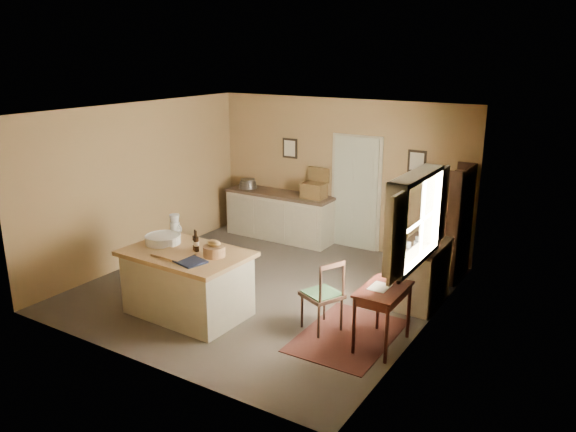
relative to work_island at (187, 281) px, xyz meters
The scene contains 16 objects.
ground 1.38m from the work_island, 71.37° to the left, with size 5.00×5.00×0.00m, color #4A4139.
wall_back 3.85m from the work_island, 83.66° to the left, with size 5.00×0.10×2.70m, color olive.
wall_front 1.60m from the work_island, 71.98° to the right, with size 5.00×0.10×2.70m, color olive.
wall_left 2.57m from the work_island, 149.52° to the left, with size 0.10×5.00×2.70m, color olive.
wall_right 3.28m from the work_island, 22.85° to the left, with size 0.10×5.00×2.70m, color olive.
ceiling 2.57m from the work_island, 71.37° to the left, with size 5.00×5.00×0.00m, color silver.
door 3.82m from the work_island, 78.33° to the left, with size 0.97×0.06×2.11m, color #AFB298.
framed_prints 3.96m from the work_island, 80.59° to the left, with size 2.82×0.02×0.38m.
window 3.20m from the work_island, 19.91° to the left, with size 0.25×1.99×1.12m.
work_island is the anchor object (origin of this frame).
sideboard 3.50m from the work_island, 101.29° to the left, with size 2.17×0.61×1.18m.
rug 2.29m from the work_island, 15.05° to the left, with size 1.10×1.60×0.01m, color #451A17.
writing_desk 2.68m from the work_island, 12.56° to the left, with size 0.49×0.81×0.82m.
desk_chair 1.87m from the work_island, 17.51° to the left, with size 0.45×0.45×0.97m, color black, non-canonical shape.
right_cabinet 3.30m from the work_island, 37.68° to the left, with size 0.57×1.01×0.99m.
shelving_unit 4.27m from the work_island, 49.45° to the left, with size 0.31×0.81×1.81m.
Camera 1 is at (4.50, -6.53, 3.50)m, focal length 35.00 mm.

